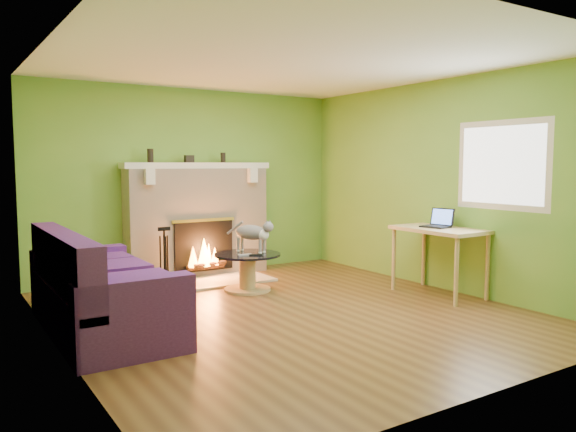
% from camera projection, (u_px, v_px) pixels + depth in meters
% --- Properties ---
extents(floor, '(5.00, 5.00, 0.00)m').
position_uv_depth(floor, '(289.00, 313.00, 5.91)').
color(floor, '#583319').
rests_on(floor, ground).
extents(ceiling, '(5.00, 5.00, 0.00)m').
position_uv_depth(ceiling, '(289.00, 61.00, 5.67)').
color(ceiling, white).
rests_on(ceiling, wall_back).
extents(wall_back, '(5.00, 0.00, 5.00)m').
position_uv_depth(wall_back, '(192.00, 183.00, 7.88)').
color(wall_back, '#5D9430').
rests_on(wall_back, floor).
extents(wall_front, '(5.00, 0.00, 5.00)m').
position_uv_depth(wall_front, '(494.00, 204.00, 3.69)').
color(wall_front, '#5D9430').
rests_on(wall_front, floor).
extents(wall_left, '(0.00, 5.00, 5.00)m').
position_uv_depth(wall_left, '(57.00, 196.00, 4.58)').
color(wall_left, '#5D9430').
rests_on(wall_left, floor).
extents(wall_right, '(0.00, 5.00, 5.00)m').
position_uv_depth(wall_right, '(440.00, 185.00, 7.00)').
color(wall_right, '#5D9430').
rests_on(wall_right, floor).
extents(window_frame, '(0.00, 1.20, 1.20)m').
position_uv_depth(window_frame, '(502.00, 165.00, 6.22)').
color(window_frame, silver).
rests_on(window_frame, wall_right).
extents(window_pane, '(0.00, 1.06, 1.06)m').
position_uv_depth(window_pane, '(502.00, 165.00, 6.21)').
color(window_pane, white).
rests_on(window_pane, wall_right).
extents(fireplace, '(2.10, 0.46, 1.58)m').
position_uv_depth(fireplace, '(198.00, 221.00, 7.78)').
color(fireplace, beige).
rests_on(fireplace, floor).
extents(hearth, '(1.50, 0.75, 0.03)m').
position_uv_depth(hearth, '(215.00, 281.00, 7.42)').
color(hearth, beige).
rests_on(hearth, floor).
extents(mantel, '(2.10, 0.28, 0.08)m').
position_uv_depth(mantel, '(198.00, 165.00, 7.69)').
color(mantel, silver).
rests_on(mantel, fireplace).
extents(sofa, '(0.96, 2.12, 0.95)m').
position_uv_depth(sofa, '(97.00, 293.00, 5.23)').
color(sofa, '#45185C').
rests_on(sofa, floor).
extents(coffee_table, '(0.82, 0.82, 0.46)m').
position_uv_depth(coffee_table, '(247.00, 269.00, 6.92)').
color(coffee_table, tan).
rests_on(coffee_table, floor).
extents(desk, '(0.63, 1.09, 0.81)m').
position_uv_depth(desk, '(439.00, 236.00, 6.66)').
color(desk, tan).
rests_on(desk, floor).
extents(cat, '(0.51, 0.70, 0.41)m').
position_uv_depth(cat, '(251.00, 236.00, 6.97)').
color(cat, slate).
rests_on(cat, coffee_table).
extents(remote_silver, '(0.17, 0.06, 0.02)m').
position_uv_depth(remote_silver, '(245.00, 255.00, 6.75)').
color(remote_silver, '#959598').
rests_on(remote_silver, coffee_table).
extents(remote_black, '(0.16, 0.12, 0.02)m').
position_uv_depth(remote_black, '(256.00, 255.00, 6.76)').
color(remote_black, black).
rests_on(remote_black, coffee_table).
extents(laptop, '(0.32, 0.35, 0.23)m').
position_uv_depth(laptop, '(435.00, 218.00, 6.67)').
color(laptop, black).
rests_on(laptop, desk).
extents(fire_tools, '(0.20, 0.20, 0.74)m').
position_uv_depth(fire_tools, '(165.00, 255.00, 7.17)').
color(fire_tools, black).
rests_on(fire_tools, hearth).
extents(mantel_vase_left, '(0.08, 0.08, 0.18)m').
position_uv_depth(mantel_vase_left, '(150.00, 156.00, 7.35)').
color(mantel_vase_left, black).
rests_on(mantel_vase_left, mantel).
extents(mantel_vase_right, '(0.07, 0.07, 0.14)m').
position_uv_depth(mantel_vase_right, '(223.00, 158.00, 7.92)').
color(mantel_vase_right, black).
rests_on(mantel_vase_right, mantel).
extents(mantel_box, '(0.12, 0.08, 0.10)m').
position_uv_depth(mantel_box, '(189.00, 159.00, 7.64)').
color(mantel_box, black).
rests_on(mantel_box, mantel).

